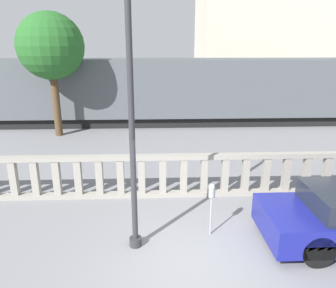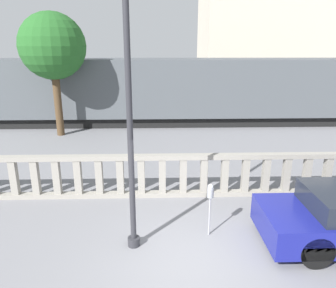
% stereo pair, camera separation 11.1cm
% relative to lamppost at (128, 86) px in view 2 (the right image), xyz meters
% --- Properties ---
extents(ground_plane, '(160.00, 160.00, 0.00)m').
position_rel_lamppost_xyz_m(ground_plane, '(1.29, -0.65, -3.58)').
color(ground_plane, slate).
extents(balustrade, '(14.58, 0.24, 1.31)m').
position_rel_lamppost_xyz_m(balustrade, '(1.29, 2.48, -2.93)').
color(balustrade, gray).
rests_on(balustrade, ground).
extents(lamppost, '(0.31, 0.31, 6.59)m').
position_rel_lamppost_xyz_m(lamppost, '(0.00, 0.00, 0.00)').
color(lamppost, '#2D2D33').
rests_on(lamppost, ground).
extents(parking_meter, '(0.15, 0.15, 1.30)m').
position_rel_lamppost_xyz_m(parking_meter, '(1.76, 0.38, -2.56)').
color(parking_meter, '#99999E').
rests_on(parking_meter, ground).
extents(train_near, '(28.90, 2.65, 4.20)m').
position_rel_lamppost_xyz_m(train_near, '(2.67, 11.85, -1.70)').
color(train_near, black).
rests_on(train_near, ground).
extents(building_block, '(12.42, 8.03, 11.15)m').
position_rel_lamppost_xyz_m(building_block, '(11.03, 25.87, 1.99)').
color(building_block, beige).
rests_on(building_block, ground).
extents(tree_left, '(3.08, 3.08, 5.82)m').
position_rel_lamppost_xyz_m(tree_left, '(-4.30, 9.55, 0.66)').
color(tree_left, '#4C3823').
rests_on(tree_left, ground).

